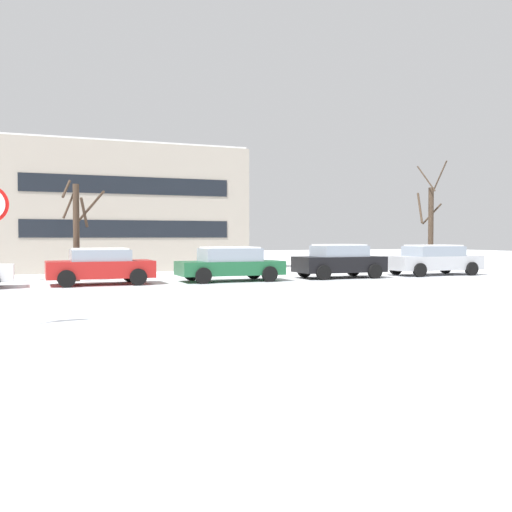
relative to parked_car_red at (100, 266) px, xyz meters
The scene contains 9 objects.
ground_plane 9.51m from the parked_car_red, 106.91° to the right, with size 120.00×120.00×0.00m, color white.
road_surface 6.19m from the parked_car_red, 116.63° to the right, with size 80.00×9.15×0.00m.
parked_car_red is the anchor object (origin of this frame).
parked_car_green 5.18m from the parked_car_red, ahead, with size 4.32×2.04×1.42m.
parked_car_black 10.36m from the parked_car_red, ahead, with size 3.92×2.08×1.50m.
parked_car_silver 15.53m from the parked_car_red, ahead, with size 4.57×2.10×1.45m.
tree_far_left 2.71m from the parked_car_red, 107.03° to the left, with size 1.76×1.68×4.21m.
tree_far_mid 17.98m from the parked_car_red, ahead, with size 1.60×1.57×5.92m.
building_far_left 12.49m from the parked_car_red, 78.79° to the left, with size 13.31×8.96×6.84m.
Camera 1 is at (0.06, -13.79, 1.82)m, focal length 40.82 mm.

